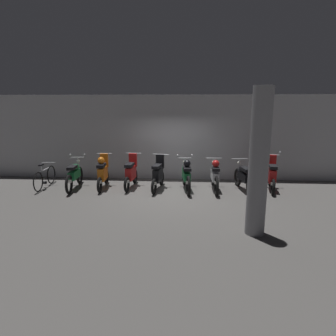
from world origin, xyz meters
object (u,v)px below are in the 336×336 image
Objects in this scene: motorbike_slot_0 at (75,175)px; support_pillar at (259,163)px; motorbike_slot_2 at (131,173)px; bicycle at (45,177)px; motorbike_slot_6 at (244,177)px; motorbike_slot_3 at (158,175)px; motorbike_slot_1 at (103,172)px; motorbike_slot_7 at (272,175)px; motorbike_slot_4 at (186,175)px; motorbike_slot_5 at (215,175)px.

support_pillar is (5.45, -3.35, 1.14)m from motorbike_slot_0.
bicycle is at bearing -176.45° from motorbike_slot_2.
motorbike_slot_2 is 0.87× the size of motorbike_slot_6.
motorbike_slot_3 is (2.93, 0.06, 0.03)m from motorbike_slot_0.
motorbike_slot_1 reaches higher than motorbike_slot_6.
motorbike_slot_1 is 1.00× the size of motorbike_slot_2.
support_pillar reaches higher than motorbike_slot_2.
motorbike_slot_2 is 1.01× the size of motorbike_slot_7.
motorbike_slot_2 is 0.97× the size of bicycle.
motorbike_slot_3 reaches higher than motorbike_slot_4.
motorbike_slot_7 is at bearing 10.41° from motorbike_slot_6.
motorbike_slot_6 is at bearing -169.59° from motorbike_slot_7.
support_pillar reaches higher than motorbike_slot_6.
motorbike_slot_1 and motorbike_slot_2 have the same top height.
motorbike_slot_1 is at bearing 179.68° from motorbike_slot_5.
motorbike_slot_7 is at bearing 0.98° from motorbike_slot_1.
motorbike_slot_4 is 1.13× the size of bicycle.
motorbike_slot_4 is 0.98m from motorbike_slot_5.
motorbike_slot_5 is at bearing -0.32° from motorbike_slot_1.
motorbike_slot_7 reaches higher than motorbike_slot_5.
motorbike_slot_2 is at bearing 7.41° from motorbike_slot_1.
motorbike_slot_3 is at bearing 0.02° from bicycle.
motorbike_slot_6 is 1.00m from motorbike_slot_7.
motorbike_slot_1 reaches higher than motorbike_slot_0.
motorbike_slot_0 reaches higher than bicycle.
bicycle is at bearing 152.50° from support_pillar.
motorbike_slot_2 is at bearing 134.16° from support_pillar.
support_pillar is at bearing -65.56° from motorbike_slot_4.
motorbike_slot_3 is at bearing -179.69° from motorbike_slot_4.
motorbike_slot_5 is at bearing -176.42° from motorbike_slot_7.
motorbike_slot_0 is 1.11m from bicycle.
motorbike_slot_4 is at bearing 0.31° from motorbike_slot_3.
bicycle is at bearing -179.98° from motorbike_slot_3.
motorbike_slot_1 is at bearing 142.18° from support_pillar.
motorbike_slot_3 is at bearing 126.45° from support_pillar.
motorbike_slot_1 is at bearing -172.59° from motorbike_slot_2.
support_pillar is at bearing -53.55° from motorbike_slot_3.
motorbike_slot_1 is 0.52× the size of support_pillar.
motorbike_slot_2 is 5.14m from support_pillar.
motorbike_slot_0 is at bearing -179.62° from motorbike_slot_6.
motorbike_slot_0 is 6.50m from support_pillar.
motorbike_slot_3 reaches higher than bicycle.
support_pillar is at bearing -96.60° from motorbike_slot_6.
motorbike_slot_6 is (4.87, -0.08, -0.08)m from motorbike_slot_1.
motorbike_slot_7 reaches higher than motorbike_slot_3.
motorbike_slot_2 is 0.86× the size of motorbike_slot_5.
support_pillar is at bearing -31.61° from motorbike_slot_0.
motorbike_slot_7 is at bearing 3.58° from motorbike_slot_5.
motorbike_slot_1 and motorbike_slot_3 have the same top height.
motorbike_slot_4 is (1.94, -0.18, 0.00)m from motorbike_slot_2.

